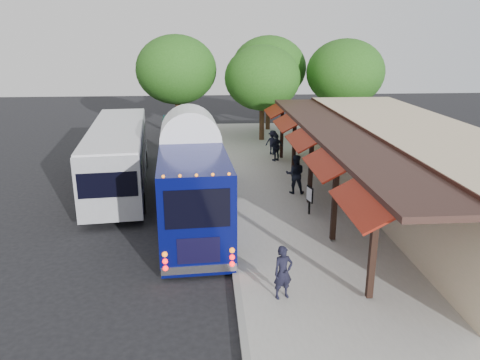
# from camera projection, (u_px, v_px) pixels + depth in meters

# --- Properties ---
(ground) EXTENTS (90.00, 90.00, 0.00)m
(ground) POSITION_uv_depth(u_px,v_px,m) (230.00, 248.00, 17.06)
(ground) COLOR black
(ground) RESTS_ON ground
(sidewalk) EXTENTS (10.00, 40.00, 0.15)m
(sidewalk) POSITION_uv_depth(u_px,v_px,m) (335.00, 204.00, 21.20)
(sidewalk) COLOR #9E9B93
(sidewalk) RESTS_ON ground
(curb) EXTENTS (0.20, 40.00, 0.16)m
(curb) POSITION_uv_depth(u_px,v_px,m) (227.00, 207.00, 20.85)
(curb) COLOR gray
(curb) RESTS_ON ground
(station_shelter) EXTENTS (8.15, 20.00, 3.60)m
(station_shelter) POSITION_uv_depth(u_px,v_px,m) (412.00, 165.00, 20.91)
(station_shelter) COLOR #C6B589
(station_shelter) RESTS_ON ground
(coach_bus) EXTENTS (3.12, 11.59, 3.67)m
(coach_bus) POSITION_uv_depth(u_px,v_px,m) (191.00, 171.00, 19.58)
(coach_bus) COLOR #060B4E
(coach_bus) RESTS_ON ground
(city_bus) EXTENTS (3.69, 11.79, 3.12)m
(city_bus) POSITION_uv_depth(u_px,v_px,m) (118.00, 154.00, 23.44)
(city_bus) COLOR gray
(city_bus) RESTS_ON ground
(ped_a) EXTENTS (0.67, 0.54, 1.60)m
(ped_a) POSITION_uv_depth(u_px,v_px,m) (283.00, 272.00, 13.33)
(ped_a) COLOR black
(ped_a) RESTS_ON sidewalk
(ped_b) EXTENTS (1.01, 0.84, 1.89)m
(ped_b) POSITION_uv_depth(u_px,v_px,m) (295.00, 174.00, 22.22)
(ped_b) COLOR black
(ped_b) RESTS_ON sidewalk
(ped_c) EXTENTS (1.03, 0.86, 1.65)m
(ped_c) POSITION_uv_depth(u_px,v_px,m) (276.00, 147.00, 27.98)
(ped_c) COLOR black
(ped_c) RESTS_ON sidewalk
(ped_d) EXTENTS (1.14, 1.02, 1.53)m
(ped_d) POSITION_uv_depth(u_px,v_px,m) (273.00, 142.00, 29.53)
(ped_d) COLOR black
(ped_d) RESTS_ON sidewalk
(sign_board) EXTENTS (0.17, 0.55, 1.22)m
(sign_board) POSITION_uv_depth(u_px,v_px,m) (310.00, 196.00, 19.60)
(sign_board) COLOR black
(sign_board) RESTS_ON sidewalk
(tree_left) EXTENTS (5.31, 5.31, 6.80)m
(tree_left) POSITION_uv_depth(u_px,v_px,m) (262.00, 78.00, 32.62)
(tree_left) COLOR #382314
(tree_left) RESTS_ON ground
(tree_mid) EXTENTS (5.79, 5.79, 7.41)m
(tree_mid) POSITION_uv_depth(u_px,v_px,m) (269.00, 68.00, 36.24)
(tree_mid) COLOR #382314
(tree_mid) RESTS_ON ground
(tree_right) EXTENTS (5.62, 5.62, 7.20)m
(tree_right) POSITION_uv_depth(u_px,v_px,m) (345.00, 73.00, 33.77)
(tree_right) COLOR #382314
(tree_right) RESTS_ON ground
(tree_far) EXTENTS (5.85, 5.85, 7.49)m
(tree_far) POSITION_uv_depth(u_px,v_px,m) (176.00, 70.00, 33.87)
(tree_far) COLOR #382314
(tree_far) RESTS_ON ground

